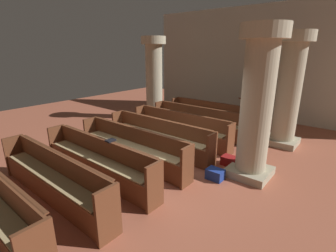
{
  "coord_description": "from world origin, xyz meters",
  "views": [
    {
      "loc": [
        3.72,
        -4.34,
        2.8
      ],
      "look_at": [
        -0.43,
        0.75,
        0.75
      ],
      "focal_mm": 26.23,
      "sensor_mm": 36.0,
      "label": 1
    }
  ],
  "objects_px": {
    "pew_row_6": "(52,176)",
    "pillar_aisle_side": "(289,88)",
    "pew_row_2": "(180,126)",
    "pew_row_1": "(197,120)",
    "pew_row_5": "(97,158)",
    "hymn_book": "(111,140)",
    "kneeler_box_red": "(231,161)",
    "pillar_aisle_rear": "(257,103)",
    "kneeler_box_blue": "(215,174)",
    "pillar_far_side": "(154,77)",
    "lectern": "(245,114)",
    "pew_row_4": "(132,145)",
    "pew_row_0": "(212,114)",
    "pew_row_3": "(158,135)"
  },
  "relations": [
    {
      "from": "pillar_aisle_side",
      "to": "pillar_aisle_rear",
      "type": "relative_size",
      "value": 1.0
    },
    {
      "from": "kneeler_box_blue",
      "to": "pillar_far_side",
      "type": "bearing_deg",
      "value": 146.56
    },
    {
      "from": "hymn_book",
      "to": "pew_row_1",
      "type": "bearing_deg",
      "value": 93.79
    },
    {
      "from": "lectern",
      "to": "kneeler_box_blue",
      "type": "xyz_separation_m",
      "value": [
        1.16,
        -4.38,
        -0.33
      ]
    },
    {
      "from": "pillar_aisle_rear",
      "to": "kneeler_box_blue",
      "type": "relative_size",
      "value": 8.86
    },
    {
      "from": "pew_row_2",
      "to": "pillar_aisle_side",
      "type": "relative_size",
      "value": 1.06
    },
    {
      "from": "pew_row_5",
      "to": "hymn_book",
      "type": "bearing_deg",
      "value": 37.44
    },
    {
      "from": "pew_row_6",
      "to": "pew_row_0",
      "type": "bearing_deg",
      "value": 90.0
    },
    {
      "from": "pew_row_0",
      "to": "lectern",
      "type": "bearing_deg",
      "value": 46.19
    },
    {
      "from": "pew_row_5",
      "to": "pillar_aisle_side",
      "type": "distance_m",
      "value": 5.65
    },
    {
      "from": "pew_row_0",
      "to": "pew_row_1",
      "type": "height_order",
      "value": "same"
    },
    {
      "from": "pillar_aisle_side",
      "to": "pew_row_4",
      "type": "bearing_deg",
      "value": -123.73
    },
    {
      "from": "pew_row_5",
      "to": "pew_row_6",
      "type": "distance_m",
      "value": 1.02
    },
    {
      "from": "pew_row_0",
      "to": "pew_row_3",
      "type": "relative_size",
      "value": 1.0
    },
    {
      "from": "pew_row_3",
      "to": "kneeler_box_blue",
      "type": "bearing_deg",
      "value": -10.96
    },
    {
      "from": "hymn_book",
      "to": "kneeler_box_red",
      "type": "bearing_deg",
      "value": 52.64
    },
    {
      "from": "pew_row_5",
      "to": "kneeler_box_red",
      "type": "bearing_deg",
      "value": 51.13
    },
    {
      "from": "pew_row_5",
      "to": "pew_row_4",
      "type": "bearing_deg",
      "value": 90.0
    },
    {
      "from": "lectern",
      "to": "pillar_aisle_rear",
      "type": "bearing_deg",
      "value": -65.61
    },
    {
      "from": "pew_row_2",
      "to": "kneeler_box_red",
      "type": "distance_m",
      "value": 2.12
    },
    {
      "from": "lectern",
      "to": "kneeler_box_blue",
      "type": "distance_m",
      "value": 4.55
    },
    {
      "from": "pew_row_3",
      "to": "hymn_book",
      "type": "relative_size",
      "value": 16.96
    },
    {
      "from": "hymn_book",
      "to": "pillar_far_side",
      "type": "bearing_deg",
      "value": 121.93
    },
    {
      "from": "lectern",
      "to": "kneeler_box_blue",
      "type": "height_order",
      "value": "lectern"
    },
    {
      "from": "pew_row_3",
      "to": "pew_row_1",
      "type": "bearing_deg",
      "value": 90.0
    },
    {
      "from": "pew_row_4",
      "to": "lectern",
      "type": "xyz_separation_m",
      "value": [
        0.89,
        5.01,
        -0.04
      ]
    },
    {
      "from": "pew_row_3",
      "to": "kneeler_box_blue",
      "type": "xyz_separation_m",
      "value": [
        2.05,
        -0.4,
        -0.38
      ]
    },
    {
      "from": "pew_row_5",
      "to": "pew_row_1",
      "type": "bearing_deg",
      "value": 90.0
    },
    {
      "from": "pillar_far_side",
      "to": "kneeler_box_blue",
      "type": "bearing_deg",
      "value": -33.44
    },
    {
      "from": "pew_row_4",
      "to": "pillar_far_side",
      "type": "relative_size",
      "value": 1.06
    },
    {
      "from": "pillar_far_side",
      "to": "hymn_book",
      "type": "xyz_separation_m",
      "value": [
        2.78,
        -4.47,
        -0.8
      ]
    },
    {
      "from": "pillar_far_side",
      "to": "pew_row_4",
      "type": "bearing_deg",
      "value": -55.27
    },
    {
      "from": "pew_row_2",
      "to": "pillar_aisle_rear",
      "type": "distance_m",
      "value": 2.95
    },
    {
      "from": "pillar_aisle_rear",
      "to": "pew_row_2",
      "type": "bearing_deg",
      "value": 163.87
    },
    {
      "from": "pew_row_1",
      "to": "pillar_aisle_side",
      "type": "xyz_separation_m",
      "value": [
        2.58,
        0.8,
        1.23
      ]
    },
    {
      "from": "pew_row_3",
      "to": "pillar_far_side",
      "type": "height_order",
      "value": "pillar_far_side"
    },
    {
      "from": "pew_row_4",
      "to": "kneeler_box_red",
      "type": "relative_size",
      "value": 8.02
    },
    {
      "from": "hymn_book",
      "to": "kneeler_box_blue",
      "type": "xyz_separation_m",
      "value": [
        1.79,
        1.44,
        -0.81
      ]
    },
    {
      "from": "pew_row_6",
      "to": "pillar_aisle_side",
      "type": "relative_size",
      "value": 1.06
    },
    {
      "from": "pew_row_2",
      "to": "pew_row_4",
      "type": "bearing_deg",
      "value": -90.0
    },
    {
      "from": "pew_row_3",
      "to": "hymn_book",
      "type": "xyz_separation_m",
      "value": [
        0.26,
        -1.84,
        0.43
      ]
    },
    {
      "from": "pew_row_2",
      "to": "pew_row_0",
      "type": "bearing_deg",
      "value": 90.0
    },
    {
      "from": "pew_row_6",
      "to": "hymn_book",
      "type": "xyz_separation_m",
      "value": [
        0.26,
        1.22,
        0.43
      ]
    },
    {
      "from": "pew_row_1",
      "to": "pew_row_3",
      "type": "distance_m",
      "value": 2.04
    },
    {
      "from": "pew_row_4",
      "to": "pillar_far_side",
      "type": "xyz_separation_m",
      "value": [
        -2.53,
        3.64,
        1.23
      ]
    },
    {
      "from": "kneeler_box_red",
      "to": "kneeler_box_blue",
      "type": "xyz_separation_m",
      "value": [
        0.04,
        -0.86,
        0.0
      ]
    },
    {
      "from": "pew_row_0",
      "to": "pew_row_3",
      "type": "height_order",
      "value": "same"
    },
    {
      "from": "pew_row_1",
      "to": "pew_row_5",
      "type": "distance_m",
      "value": 4.08
    },
    {
      "from": "pew_row_2",
      "to": "pew_row_6",
      "type": "height_order",
      "value": "same"
    },
    {
      "from": "pillar_far_side",
      "to": "pew_row_3",
      "type": "bearing_deg",
      "value": -46.1
    }
  ]
}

